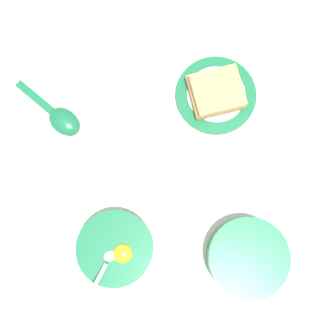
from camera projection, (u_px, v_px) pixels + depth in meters
The scene contains 6 objects.
ground_plane at pixel (164, 169), 0.81m from camera, with size 3.00×3.00×0.00m, color silver.
egg_bowl at pixel (116, 248), 0.76m from camera, with size 0.15×0.15×0.08m.
toast_plate at pixel (216, 95), 0.83m from camera, with size 0.17×0.17×0.01m.
toast_sandwich at pixel (216, 92), 0.81m from camera, with size 0.11×0.10×0.04m.
soup_spoon at pixel (59, 117), 0.82m from camera, with size 0.13×0.16×0.03m.
congee_bowl at pixel (247, 257), 0.76m from camera, with size 0.15×0.15×0.05m.
Camera 1 is at (-0.02, -0.13, 0.80)m, focal length 42.00 mm.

